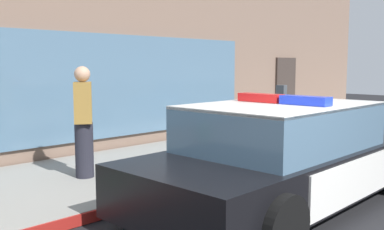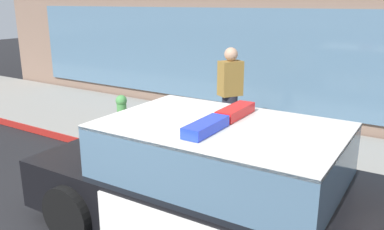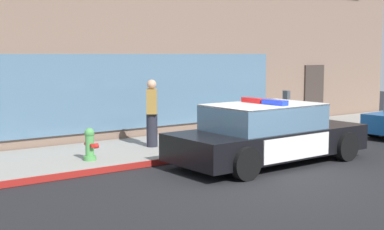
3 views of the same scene
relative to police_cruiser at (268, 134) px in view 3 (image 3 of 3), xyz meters
name	(u,v)px [view 3 (image 3 of 3)]	position (x,y,z in m)	size (l,w,h in m)	color
ground	(263,179)	(-1.19, -1.09, -0.68)	(48.00, 48.00, 0.00)	black
sidewalk	(159,148)	(-1.19, 2.78, -0.60)	(48.00, 3.04, 0.15)	gray
curb_red_paint	(194,157)	(-1.19, 1.25, -0.60)	(28.80, 0.04, 0.14)	maroon
storefront_building	(100,24)	(0.36, 9.12, 2.90)	(20.68, 9.63, 7.16)	#7A6051
police_cruiser	(268,134)	(0.00, 0.00, 0.00)	(4.89, 2.14, 1.49)	black
fire_hydrant	(90,145)	(-3.47, 2.04, -0.18)	(0.34, 0.39, 0.73)	#4C994C
pedestrian_on_sidewalk	(152,113)	(-1.44, 2.70, 0.33)	(0.43, 0.48, 1.71)	#23232D
parking_meter	(286,105)	(2.30, 1.63, 0.40)	(0.12, 0.18, 1.34)	slate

